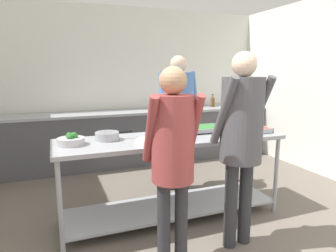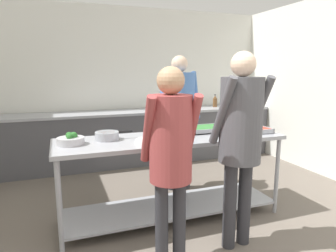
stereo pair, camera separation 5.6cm
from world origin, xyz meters
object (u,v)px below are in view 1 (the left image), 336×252
at_px(sauce_pan, 107,136).
at_px(serving_tray_greens, 172,132).
at_px(serving_tray_roast, 251,130).
at_px(plate_stack, 149,141).
at_px(guest_serving_left, 173,147).
at_px(serving_tray_vegetables, 204,129).
at_px(guest_serving_right, 241,130).
at_px(water_bottle, 213,101).
at_px(cook_behind_counter, 178,109).
at_px(broccoli_bowl, 71,141).

height_order(sauce_pan, serving_tray_greens, sauce_pan).
distance_m(serving_tray_greens, serving_tray_roast, 0.89).
relative_size(plate_stack, guest_serving_left, 0.16).
height_order(plate_stack, serving_tray_vegetables, serving_tray_vegetables).
bearing_deg(guest_serving_left, serving_tray_roast, 28.79).
xyz_separation_m(guest_serving_right, water_bottle, (1.30, 2.80, -0.06)).
distance_m(serving_tray_vegetables, cook_behind_counter, 0.59).
bearing_deg(guest_serving_right, serving_tray_vegetables, 83.29).
distance_m(sauce_pan, guest_serving_right, 1.30).
distance_m(plate_stack, serving_tray_vegetables, 0.83).
xyz_separation_m(guest_serving_left, guest_serving_right, (0.66, 0.06, 0.08)).
xyz_separation_m(broccoli_bowl, plate_stack, (0.70, -0.18, -0.02)).
bearing_deg(plate_stack, sauce_pan, 142.29).
distance_m(guest_serving_right, water_bottle, 3.09).
distance_m(sauce_pan, water_bottle, 3.06).
bearing_deg(guest_serving_left, broccoli_bowl, 131.77).
bearing_deg(guest_serving_right, cook_behind_counter, 89.50).
distance_m(serving_tray_vegetables, water_bottle, 2.29).
relative_size(plate_stack, water_bottle, 1.09).
height_order(serving_tray_roast, guest_serving_right, guest_serving_right).
relative_size(cook_behind_counter, water_bottle, 7.56).
distance_m(broccoli_bowl, serving_tray_roast, 1.91).
xyz_separation_m(sauce_pan, plate_stack, (0.35, -0.27, -0.03)).
bearing_deg(serving_tray_vegetables, water_bottle, 58.30).
distance_m(serving_tray_roast, water_bottle, 2.33).
relative_size(serving_tray_greens, cook_behind_counter, 0.21).
relative_size(broccoli_bowl, guest_serving_right, 0.15).
bearing_deg(plate_stack, serving_tray_greens, 39.19).
distance_m(plate_stack, serving_tray_greens, 0.44).
distance_m(broccoli_bowl, serving_tray_vegetables, 1.47).
relative_size(sauce_pan, plate_stack, 1.48).
distance_m(plate_stack, guest_serving_left, 0.60).
bearing_deg(guest_serving_left, serving_tray_greens, 68.77).
height_order(serving_tray_greens, cook_behind_counter, cook_behind_counter).
height_order(plate_stack, water_bottle, water_bottle).
height_order(sauce_pan, guest_serving_right, guest_serving_right).
distance_m(plate_stack, guest_serving_right, 0.87).
bearing_deg(broccoli_bowl, sauce_pan, 13.54).
bearing_deg(cook_behind_counter, guest_serving_right, -90.50).
relative_size(serving_tray_roast, guest_serving_left, 0.26).
bearing_deg(sauce_pan, serving_tray_greens, 0.99).
bearing_deg(serving_tray_greens, water_bottle, 50.74).
relative_size(broccoli_bowl, serving_tray_greens, 0.69).
bearing_deg(serving_tray_vegetables, plate_stack, -157.45).
xyz_separation_m(serving_tray_greens, serving_tray_roast, (0.86, -0.22, 0.00)).
bearing_deg(water_bottle, serving_tray_greens, -129.26).
distance_m(broccoli_bowl, guest_serving_right, 1.54).
xyz_separation_m(serving_tray_vegetables, serving_tray_roast, (0.44, -0.25, -0.00)).
height_order(serving_tray_roast, guest_serving_left, guest_serving_left).
distance_m(serving_tray_roast, guest_serving_right, 0.82).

